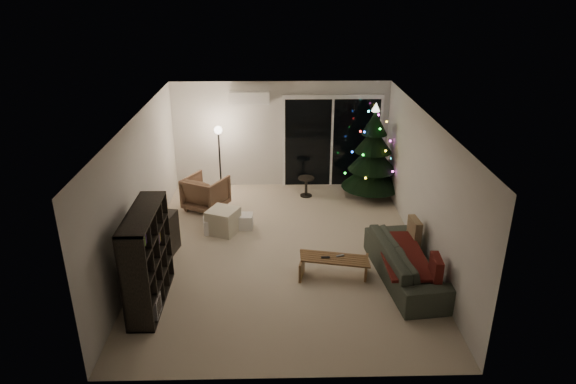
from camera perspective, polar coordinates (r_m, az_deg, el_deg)
name	(u,v)px	position (r m, az deg, el deg)	size (l,w,h in m)	color
room	(304,171)	(10.47, 1.79, 2.40)	(6.50, 7.51, 2.60)	beige
bookshelf	(135,259)	(8.09, -16.68, -7.11)	(0.39, 1.55, 1.55)	#2C2720
media_cabinet	(155,242)	(9.33, -14.56, -5.42)	(0.45, 1.21, 0.75)	#2C2720
stereo	(152,219)	(9.13, -14.84, -2.89)	(0.38, 0.45, 0.16)	black
armchair	(206,193)	(11.18, -9.11, -0.08)	(0.79, 0.81, 0.74)	brown
ottoman	(223,221)	(10.17, -7.22, -3.19)	(0.54, 0.54, 0.48)	beige
cardboard_box_a	(214,225)	(10.23, -8.20, -3.67)	(0.41, 0.32, 0.30)	white
cardboard_box_b	(242,221)	(10.33, -5.08, -3.26)	(0.41, 0.31, 0.29)	white
side_table	(306,187)	(11.74, 2.03, 0.60)	(0.36, 0.36, 0.45)	#2C2720
floor_lamp	(220,163)	(11.69, -7.57, 3.24)	(0.25, 0.25, 1.57)	black
sofa	(408,262)	(8.77, 13.16, -7.62)	(2.19, 0.86, 0.64)	black
sofa_throw	(402,255)	(8.68, 12.60, -6.84)	(0.68, 1.58, 0.05)	#461411
cushion_a	(414,230)	(9.26, 13.87, -4.14)	(0.13, 0.42, 0.42)	#917150
cushion_b	(436,270)	(8.18, 16.11, -8.28)	(0.13, 0.42, 0.42)	#461411
coffee_table	(334,267)	(8.72, 5.14, -8.31)	(1.15, 0.40, 0.36)	brown
remote_a	(325,257)	(8.61, 4.19, -7.25)	(0.14, 0.04, 0.02)	black
remote_b	(340,256)	(8.68, 5.81, -7.05)	(0.13, 0.04, 0.02)	slate
christmas_tree	(373,151)	(11.56, 9.42, 4.48)	(1.35, 1.35, 2.17)	black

